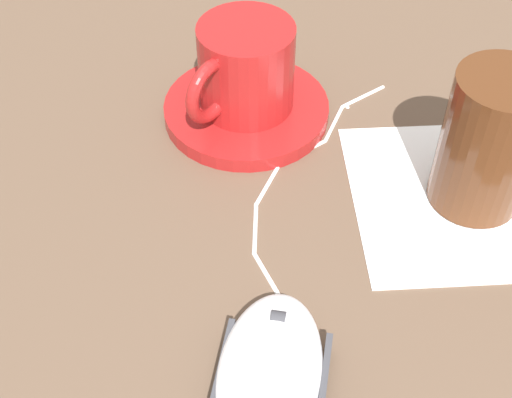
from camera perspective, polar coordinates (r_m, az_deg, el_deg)
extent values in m
plane|color=brown|center=(0.52, 6.60, -1.11)|extent=(3.00, 3.00, 0.00)
cylinder|color=maroon|center=(0.59, -0.77, 7.15)|extent=(0.14, 0.14, 0.01)
cylinder|color=maroon|center=(0.57, -0.77, 10.51)|extent=(0.08, 0.08, 0.07)
torus|color=maroon|center=(0.54, -3.63, 8.65)|extent=(0.03, 0.05, 0.05)
ellipsoid|color=silver|center=(0.42, 1.10, -13.65)|extent=(0.06, 0.11, 0.03)
cylinder|color=#38383D|center=(0.43, 1.76, -9.70)|extent=(0.01, 0.01, 0.01)
cube|color=#38383D|center=(0.43, -2.69, -13.32)|extent=(0.01, 0.06, 0.01)
cube|color=#38383D|center=(0.43, 4.93, -14.42)|extent=(0.01, 0.06, 0.01)
cylinder|color=white|center=(0.48, 1.02, -6.24)|extent=(0.03, 0.04, 0.00)
cylinder|color=white|center=(0.51, -0.06, -2.26)|extent=(0.01, 0.05, 0.00)
cylinder|color=white|center=(0.54, 0.97, 1.31)|extent=(0.01, 0.05, 0.00)
cylinder|color=white|center=(0.56, 3.76, 3.83)|extent=(0.04, 0.03, 0.00)
cylinder|color=white|center=(0.59, 6.26, 6.13)|extent=(0.01, 0.05, 0.00)
cylinder|color=white|center=(0.62, 8.55, 8.19)|extent=(0.04, 0.03, 0.00)
sphere|color=white|center=(0.47, 2.24, -8.29)|extent=(0.00, 0.00, 0.00)
sphere|color=white|center=(0.49, -0.14, -4.29)|extent=(0.00, 0.00, 0.00)
sphere|color=white|center=(0.52, 0.01, -0.35)|extent=(0.00, 0.00, 0.00)
sphere|color=white|center=(0.55, 1.88, 2.88)|extent=(0.00, 0.00, 0.00)
sphere|color=white|center=(0.57, 5.56, 4.74)|extent=(0.00, 0.00, 0.00)
sphere|color=white|center=(0.61, 6.92, 7.43)|extent=(0.00, 0.00, 0.00)
sphere|color=white|center=(0.63, 10.12, 8.91)|extent=(0.00, 0.00, 0.00)
cube|color=white|center=(0.55, 16.05, 0.20)|extent=(0.19, 0.19, 0.00)
cylinder|color=#4C2814|center=(0.52, 18.15, 4.35)|extent=(0.07, 0.07, 0.11)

